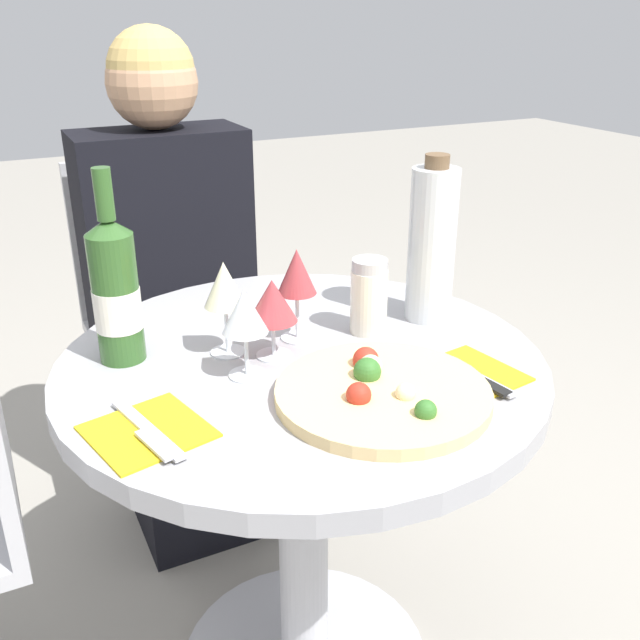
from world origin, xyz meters
The scene contains 13 objects.
dining_table centered at (0.00, 0.00, 0.53)m, with size 0.82×0.82×0.71m.
chair_behind_diner centered at (-0.04, 0.78, 0.45)m, with size 0.41×0.41×0.90m.
seated_diner centered at (-0.04, 0.64, 0.56)m, with size 0.40×0.43×1.22m.
pizza_large centered at (0.05, -0.18, 0.73)m, with size 0.32×0.32×0.05m.
wine_bottle centered at (-0.27, 0.13, 0.83)m, with size 0.08×0.08×0.32m.
tall_carafe centered at (0.29, 0.05, 0.86)m, with size 0.09×0.09×0.31m.
sugar_shaker centered at (0.15, 0.04, 0.78)m, with size 0.07×0.07×0.14m.
wine_glass_front_left centered at (-0.10, -0.02, 0.82)m, with size 0.07×0.07×0.15m.
wine_glass_back_right centered at (0.03, 0.07, 0.84)m, with size 0.07×0.07×0.17m.
wine_glass_center centered at (-0.04, 0.02, 0.81)m, with size 0.08×0.08×0.14m.
wine_glass_back_left centered at (-0.10, 0.07, 0.84)m, with size 0.07×0.07×0.16m.
place_setting_left centered at (-0.29, -0.12, 0.72)m, with size 0.18×0.19×0.01m.
place_setting_right centered at (0.21, -0.18, 0.72)m, with size 0.17×0.19×0.01m.
Camera 1 is at (-0.45, -0.97, 1.25)m, focal length 40.00 mm.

